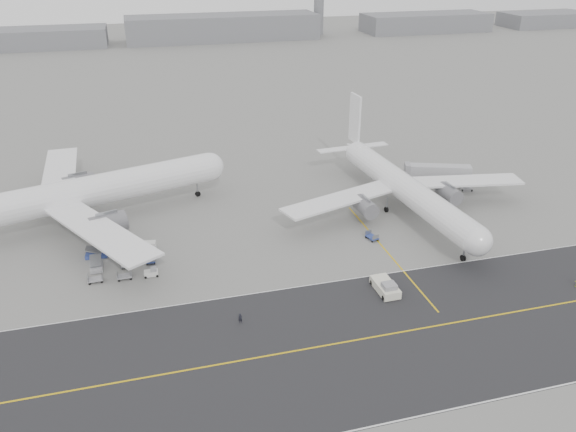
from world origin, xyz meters
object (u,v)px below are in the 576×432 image
object	(u,v)px
pushback_tug	(386,287)
jet_bridge	(439,172)
control_tower	(319,7)
ground_crew_a	(240,318)
airliner_b	(403,186)
airliner_a	(76,195)

from	to	relation	value
pushback_tug	jet_bridge	size ratio (longest dim) A/B	0.51
control_tower	ground_crew_a	world-z (taller)	control_tower
control_tower	pushback_tug	xyz separation A→B (m)	(-75.80, -272.41, -15.29)
pushback_tug	ground_crew_a	world-z (taller)	pushback_tug
airliner_b	pushback_tug	world-z (taller)	airliner_b
airliner_b	ground_crew_a	distance (m)	51.27
airliner_a	jet_bridge	xyz separation A→B (m)	(80.26, -2.82, -2.33)
control_tower	airliner_b	xyz separation A→B (m)	(-59.70, -244.19, -10.59)
airliner_a	pushback_tug	size ratio (longest dim) A/B	7.82
pushback_tug	ground_crew_a	xyz separation A→B (m)	(-24.98, -2.07, -0.12)
airliner_a	jet_bridge	bearing A→B (deg)	-108.51
airliner_a	airliner_b	distance (m)	67.81
ground_crew_a	airliner_a	bearing A→B (deg)	130.54
control_tower	pushback_tug	bearing A→B (deg)	-105.55
airliner_a	airliner_b	size ratio (longest dim) A/B	1.13
airliner_b	ground_crew_a	bearing A→B (deg)	-148.00
airliner_b	jet_bridge	size ratio (longest dim) A/B	3.56
airliner_a	ground_crew_a	world-z (taller)	airliner_a
control_tower	jet_bridge	distance (m)	240.29
jet_bridge	airliner_a	bearing A→B (deg)	-162.31
airliner_b	jet_bridge	distance (m)	16.07
control_tower	airliner_a	world-z (taller)	control_tower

